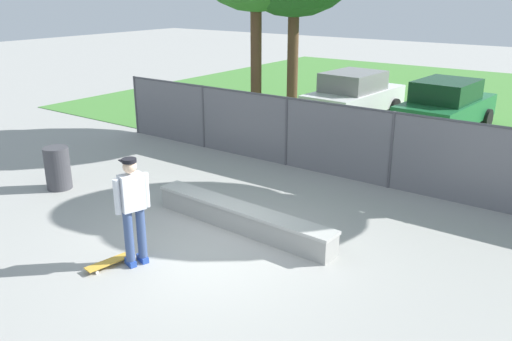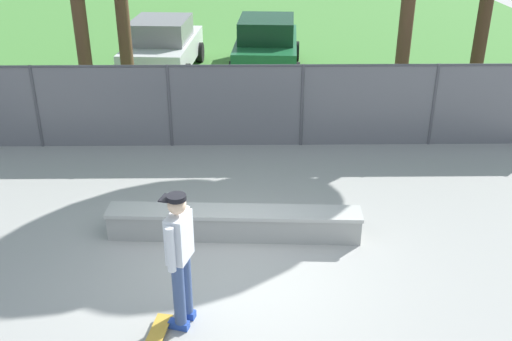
% 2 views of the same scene
% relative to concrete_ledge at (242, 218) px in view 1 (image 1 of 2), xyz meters
% --- Properties ---
extents(ground_plane, '(80.00, 80.00, 0.00)m').
position_rel_concrete_ledge_xyz_m(ground_plane, '(-0.03, -0.89, -0.24)').
color(ground_plane, '#9E9E99').
extents(grass_strip, '(26.03, 20.00, 0.02)m').
position_rel_concrete_ledge_xyz_m(grass_strip, '(-0.03, 14.06, -0.23)').
color(grass_strip, '#478438').
rests_on(grass_strip, ground).
extents(concrete_ledge, '(4.03, 0.68, 0.47)m').
position_rel_concrete_ledge_xyz_m(concrete_ledge, '(0.00, 0.00, 0.00)').
color(concrete_ledge, '#999993').
rests_on(concrete_ledge, ground).
extents(skateboarder, '(0.37, 0.58, 1.84)m').
position_rel_concrete_ledge_xyz_m(skateboarder, '(-0.60, -2.09, 0.80)').
color(skateboarder, '#2647A5').
rests_on(skateboarder, ground).
extents(skateboard, '(0.33, 0.82, 0.09)m').
position_rel_concrete_ledge_xyz_m(skateboard, '(-0.91, -2.42, -0.16)').
color(skateboard, gold).
rests_on(skateboard, ground).
extents(chainlink_fence, '(14.10, 0.07, 1.79)m').
position_rel_concrete_ledge_xyz_m(chainlink_fence, '(-0.03, 3.76, 0.74)').
color(chainlink_fence, '#4C4C51').
rests_on(chainlink_fence, ground).
extents(car_white, '(2.25, 4.32, 1.66)m').
position_rel_concrete_ledge_xyz_m(car_white, '(-2.32, 9.48, 0.60)').
color(car_white, silver).
rests_on(car_white, ground).
extents(car_green, '(2.25, 4.32, 1.66)m').
position_rel_concrete_ledge_xyz_m(car_green, '(0.81, 9.59, 0.60)').
color(car_green, '#1E6638').
rests_on(car_green, ground).
extents(trash_bin, '(0.56, 0.56, 0.97)m').
position_rel_concrete_ledge_xyz_m(trash_bin, '(-4.71, -0.72, 0.25)').
color(trash_bin, '#3F3F44').
rests_on(trash_bin, ground).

